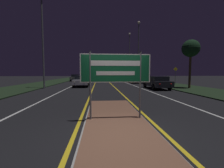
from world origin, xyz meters
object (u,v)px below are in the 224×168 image
at_px(streetlight_left_near, 42,30).
at_px(streetlight_right_near, 139,46).
at_px(car_receding_0, 157,82).
at_px(car_receding_3, 120,76).
at_px(warning_sign, 175,74).
at_px(car_approaching_0, 82,81).
at_px(highway_sign, 116,71).
at_px(car_receding_1, 135,78).
at_px(streetlight_right_far, 129,52).
at_px(car_receding_2, 124,77).
at_px(car_approaching_1, 76,78).

xyz_separation_m(streetlight_left_near, streetlight_right_near, (12.93, 8.65, -0.08)).
height_order(car_receding_0, car_receding_3, car_receding_3).
height_order(car_receding_0, warning_sign, warning_sign).
bearing_deg(car_approaching_0, highway_sign, -78.84).
bearing_deg(car_receding_1, highway_sign, -105.54).
xyz_separation_m(streetlight_left_near, streetlight_right_far, (13.31, 18.41, 0.28)).
height_order(car_receding_1, car_receding_3, car_receding_3).
xyz_separation_m(streetlight_right_near, warning_sign, (3.96, -5.40, -4.78)).
bearing_deg(car_receding_3, car_receding_2, -89.88).
distance_m(streetlight_right_near, car_approaching_0, 12.35).
distance_m(highway_sign, car_receding_3, 42.39).
relative_size(highway_sign, warning_sign, 0.99).
distance_m(highway_sign, car_approaching_0, 14.60).
height_order(streetlight_left_near, car_receding_0, streetlight_left_near).
height_order(car_approaching_0, car_approaching_1, car_approaching_0).
bearing_deg(car_receding_0, streetlight_left_near, 174.36).
bearing_deg(car_approaching_1, car_receding_3, 51.10).
relative_size(car_receding_3, warning_sign, 1.92).
distance_m(highway_sign, streetlight_left_near, 14.40).
height_order(highway_sign, streetlight_right_far, streetlight_right_far).
distance_m(car_receding_2, warning_sign, 19.33).
bearing_deg(highway_sign, car_receding_0, 61.75).
height_order(car_approaching_1, warning_sign, warning_sign).
bearing_deg(streetlight_right_far, highway_sign, -102.33).
height_order(streetlight_right_far, car_approaching_0, streetlight_right_far).
distance_m(car_receding_1, warning_sign, 7.01).
height_order(car_receding_2, car_approaching_0, same).
bearing_deg(car_receding_3, streetlight_right_far, -86.88).
relative_size(car_receding_3, car_approaching_1, 1.18).
xyz_separation_m(streetlight_left_near, warning_sign, (16.89, 3.24, -4.86)).
distance_m(car_receding_0, car_approaching_1, 20.34).
bearing_deg(car_receding_0, car_approaching_0, 157.04).
bearing_deg(warning_sign, car_receding_1, 130.53).
distance_m(streetlight_right_far, car_approaching_0, 19.52).
xyz_separation_m(highway_sign, car_receding_2, (6.01, 33.99, -1.07)).
height_order(streetlight_left_near, car_receding_3, streetlight_left_near).
bearing_deg(car_approaching_0, streetlight_right_far, 59.47).
height_order(car_receding_0, car_receding_2, car_receding_2).
xyz_separation_m(car_receding_1, warning_sign, (4.53, -5.30, 0.81)).
bearing_deg(highway_sign, car_receding_3, 81.87).
xyz_separation_m(car_receding_0, car_receding_3, (0.26, 31.29, 0.06)).
relative_size(streetlight_left_near, car_receding_1, 2.21).
relative_size(streetlight_right_near, car_receding_0, 2.31).
height_order(highway_sign, car_receding_3, highway_sign).
distance_m(highway_sign, car_receding_2, 34.53).
distance_m(car_approaching_1, warning_sign, 20.14).
bearing_deg(car_receding_2, streetlight_left_near, -119.87).
bearing_deg(warning_sign, car_approaching_1, 142.05).
bearing_deg(streetlight_right_near, car_receding_0, -93.00).
bearing_deg(car_approaching_0, warning_sign, 3.72).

